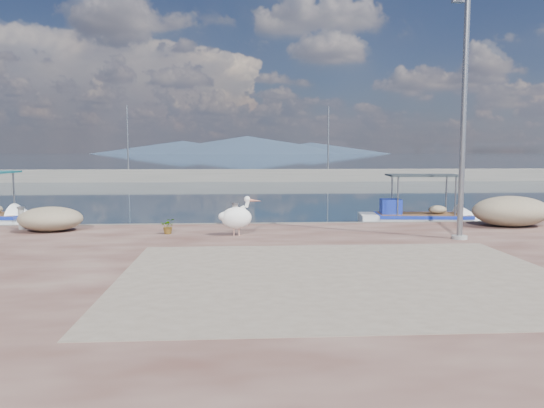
{
  "coord_description": "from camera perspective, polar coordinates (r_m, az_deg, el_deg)",
  "views": [
    {
      "loc": [
        -1.09,
        -13.43,
        3.02
      ],
      "look_at": [
        0.0,
        3.8,
        1.3
      ],
      "focal_mm": 35.0,
      "sensor_mm": 36.0,
      "label": 1
    }
  ],
  "objects": [
    {
      "name": "potted_plant",
      "position": [
        16.52,
        -11.09,
        -2.34
      ],
      "size": [
        0.48,
        0.43,
        0.49
      ],
      "primitive_type": "imported",
      "rotation": [
        0.0,
        0.0,
        0.12
      ],
      "color": "#33722D",
      "rests_on": "quay"
    },
    {
      "name": "quay_patch",
      "position": [
        10.93,
        7.58,
        -7.67
      ],
      "size": [
        9.0,
        7.0,
        0.01
      ],
      "primitive_type": "cube",
      "color": "gray",
      "rests_on": "quay"
    },
    {
      "name": "lamp_post",
      "position": [
        16.1,
        19.86,
        8.13
      ],
      "size": [
        0.44,
        0.96,
        7.0
      ],
      "color": "gray",
      "rests_on": "quay"
    },
    {
      "name": "bollard_near",
      "position": [
        18.15,
        -3.98,
        -0.95
      ],
      "size": [
        0.26,
        0.26,
        0.78
      ],
      "color": "gray",
      "rests_on": "quay"
    },
    {
      "name": "bollard_far",
      "position": [
        18.99,
        -25.37,
        -1.27
      ],
      "size": [
        0.24,
        0.24,
        0.74
      ],
      "color": "gray",
      "rests_on": "quay"
    },
    {
      "name": "net_pile_c",
      "position": [
        19.56,
        24.33,
        -0.71
      ],
      "size": [
        2.61,
        1.86,
        1.02
      ],
      "primitive_type": "ellipsoid",
      "color": "tan",
      "rests_on": "quay"
    },
    {
      "name": "breakwater",
      "position": [
        53.5,
        -2.46,
        3.1
      ],
      "size": [
        120.0,
        2.2,
        7.5
      ],
      "color": "gray",
      "rests_on": "ground"
    },
    {
      "name": "quay",
      "position": [
        8.01,
        4.59,
        -14.57
      ],
      "size": [
        44.0,
        22.0,
        0.5
      ],
      "primitive_type": "cube",
      "color": "#46241E",
      "rests_on": "ground"
    },
    {
      "name": "mountains",
      "position": [
        663.49,
        -3.18,
        6.24
      ],
      "size": [
        370.0,
        280.0,
        22.0
      ],
      "color": "#28384C",
      "rests_on": "ground"
    },
    {
      "name": "ground",
      "position": [
        13.81,
        1.01,
        -6.94
      ],
      "size": [
        1400.0,
        1400.0,
        0.0
      ],
      "primitive_type": "plane",
      "color": "#162635",
      "rests_on": "ground"
    },
    {
      "name": "boat_right",
      "position": [
        22.3,
        15.7,
        -1.81
      ],
      "size": [
        5.23,
        2.17,
        2.45
      ],
      "rotation": [
        0.0,
        0.0,
        -0.1
      ],
      "color": "white",
      "rests_on": "ground"
    },
    {
      "name": "net_pile_b",
      "position": [
        18.16,
        -22.73,
        -1.5
      ],
      "size": [
        2.0,
        1.55,
        0.78
      ],
      "primitive_type": "ellipsoid",
      "color": "tan",
      "rests_on": "quay"
    },
    {
      "name": "pelican",
      "position": [
        15.87,
        -3.78,
        -1.41
      ],
      "size": [
        1.21,
        0.56,
        1.19
      ],
      "rotation": [
        0.0,
        0.0,
        -0.0
      ],
      "color": "tan",
      "rests_on": "quay"
    }
  ]
}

